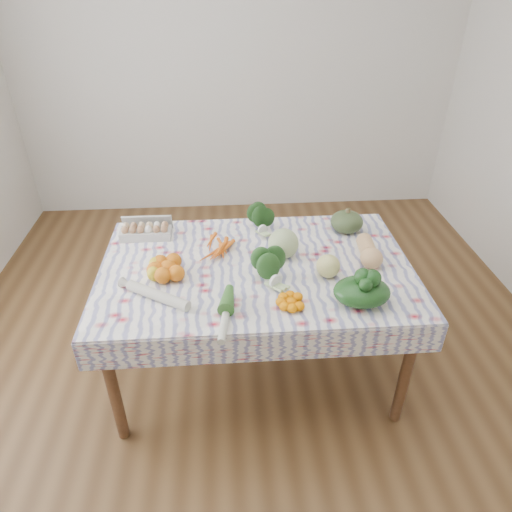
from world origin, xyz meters
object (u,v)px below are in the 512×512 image
(kabocha_squash, at_px, (347,222))
(cabbage, at_px, (283,244))
(dining_table, at_px, (256,278))
(egg_carton, at_px, (146,232))
(butternut_squash, at_px, (369,250))
(grapefruit, at_px, (328,266))

(kabocha_squash, height_order, cabbage, cabbage)
(cabbage, bearing_deg, kabocha_squash, 31.54)
(dining_table, distance_m, cabbage, 0.24)
(egg_carton, distance_m, cabbage, 0.82)
(dining_table, relative_size, cabbage, 9.62)
(cabbage, relative_size, butternut_squash, 0.65)
(egg_carton, bearing_deg, cabbage, -17.83)
(kabocha_squash, bearing_deg, cabbage, -148.46)
(cabbage, distance_m, butternut_squash, 0.46)
(cabbage, height_order, butternut_squash, cabbage)
(cabbage, bearing_deg, butternut_squash, -7.76)
(grapefruit, bearing_deg, cabbage, 135.97)
(dining_table, height_order, cabbage, cabbage)
(dining_table, bearing_deg, kabocha_squash, 30.03)
(egg_carton, xyz_separation_m, cabbage, (0.78, -0.26, 0.04))
(egg_carton, xyz_separation_m, butternut_squash, (1.23, -0.32, 0.02))
(kabocha_squash, distance_m, butternut_squash, 0.32)
(kabocha_squash, relative_size, cabbage, 1.16)
(grapefruit, bearing_deg, dining_table, 160.88)
(kabocha_squash, bearing_deg, butternut_squash, -81.88)
(kabocha_squash, height_order, grapefruit, kabocha_squash)
(dining_table, bearing_deg, butternut_squash, 1.12)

